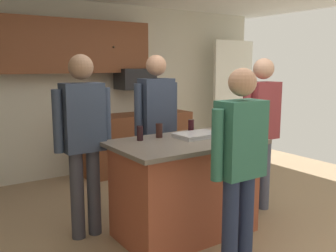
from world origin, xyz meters
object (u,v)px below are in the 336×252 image
(microwave_over_range, at_px, (135,79))
(person_guest_left, at_px, (156,120))
(tumbler_amber, at_px, (159,130))
(glass_short_whisky, at_px, (140,133))
(glass_pilsner, at_px, (191,126))
(serving_tray, at_px, (198,135))
(person_guest_by_door, at_px, (240,158))
(person_guest_right, at_px, (83,133))
(kitchen_island, at_px, (185,187))
(person_host_foreground, at_px, (261,124))

(microwave_over_range, xyz_separation_m, person_guest_left, (-0.58, -1.54, -0.41))
(tumbler_amber, height_order, glass_short_whisky, same)
(microwave_over_range, bearing_deg, glass_pilsner, -102.72)
(serving_tray, bearing_deg, person_guest_by_door, -106.78)
(person_guest_by_door, bearing_deg, microwave_over_range, -10.21)
(person_guest_right, xyz_separation_m, serving_tray, (1.03, -0.44, -0.06))
(serving_tray, bearing_deg, kitchen_island, -162.78)
(kitchen_island, relative_size, person_guest_left, 0.81)
(person_guest_left, relative_size, serving_tray, 4.05)
(person_guest_by_door, distance_m, serving_tray, 0.90)
(person_guest_left, height_order, person_guest_by_door, person_guest_left)
(person_guest_left, bearing_deg, kitchen_island, 0.00)
(kitchen_island, xyz_separation_m, person_guest_left, (0.17, 0.79, 0.56))
(tumbler_amber, relative_size, serving_tray, 0.33)
(person_guest_right, xyz_separation_m, tumbler_amber, (0.70, -0.24, -0.01))
(microwave_over_range, height_order, person_host_foreground, person_host_foreground)
(person_host_foreground, height_order, tumbler_amber, person_host_foreground)
(microwave_over_range, bearing_deg, glass_short_whisky, -118.14)
(person_host_foreground, xyz_separation_m, person_guest_left, (-0.90, 0.78, 0.03))
(person_host_foreground, relative_size, person_guest_right, 0.99)
(microwave_over_range, distance_m, person_guest_right, 2.46)
(tumbler_amber, height_order, serving_tray, tumbler_amber)
(person_guest_by_door, xyz_separation_m, serving_tray, (0.26, 0.86, 0.02))
(microwave_over_range, relative_size, glass_short_whisky, 3.88)
(person_guest_right, relative_size, person_guest_by_door, 1.07)
(kitchen_island, bearing_deg, person_guest_left, 78.03)
(serving_tray, bearing_deg, person_guest_right, 157.17)
(glass_short_whisky, bearing_deg, serving_tray, -17.23)
(kitchen_island, xyz_separation_m, glass_pilsner, (0.29, 0.29, 0.54))
(microwave_over_range, xyz_separation_m, glass_short_whisky, (-1.12, -2.09, -0.43))
(person_guest_right, distance_m, glass_short_whisky, 0.54)
(person_guest_right, bearing_deg, kitchen_island, -0.00)
(person_guest_right, relative_size, person_guest_left, 0.99)
(glass_short_whisky, bearing_deg, person_guest_by_door, -73.39)
(microwave_over_range, relative_size, person_guest_right, 0.32)
(tumbler_amber, bearing_deg, microwave_over_range, 66.86)
(person_guest_left, bearing_deg, microwave_over_range, 171.24)
(kitchen_island, height_order, person_host_foreground, person_host_foreground)
(microwave_over_range, xyz_separation_m, person_guest_right, (-1.59, -1.83, -0.42))
(person_guest_right, relative_size, glass_short_whisky, 12.27)
(kitchen_island, xyz_separation_m, person_guest_right, (-0.84, 0.50, 0.55))
(person_guest_left, xyz_separation_m, tumbler_amber, (-0.30, -0.53, -0.01))
(person_guest_by_door, relative_size, tumbler_amber, 11.44)
(person_guest_right, height_order, person_guest_by_door, person_guest_right)
(person_guest_left, relative_size, tumbler_amber, 12.34)
(tumbler_amber, relative_size, glass_short_whisky, 1.00)
(microwave_over_range, relative_size, person_guest_by_door, 0.34)
(serving_tray, bearing_deg, person_guest_left, 92.48)
(serving_tray, bearing_deg, glass_pilsner, 68.15)
(person_guest_right, xyz_separation_m, glass_short_whisky, (0.47, -0.26, -0.01))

